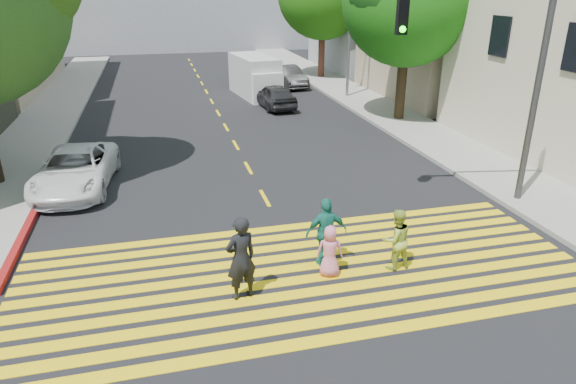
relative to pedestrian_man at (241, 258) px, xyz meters
name	(u,v)px	position (x,y,z in m)	size (l,w,h in m)	color
ground	(322,303)	(1.63, -0.66, -0.96)	(120.00, 120.00, 0.00)	black
sidewalk_left	(58,104)	(-6.87, 21.34, -0.89)	(3.00, 40.00, 0.15)	gray
sidewalk_right	(390,115)	(10.13, 14.34, -0.89)	(3.00, 60.00, 0.15)	gray
curb_red	(32,219)	(-5.27, 5.34, -0.88)	(0.20, 8.00, 0.16)	maroon
crosswalk	(306,273)	(1.63, 0.61, -0.96)	(13.40, 5.30, 0.01)	yellow
lane_line	(209,96)	(1.63, 21.84, -0.96)	(0.12, 34.40, 0.01)	yellow
building_right_tan	(471,9)	(16.63, 18.34, 4.04)	(10.00, 10.00, 10.00)	tan
building_right_grey	(390,3)	(16.63, 29.34, 4.04)	(10.00, 10.00, 10.00)	gray
pedestrian_man	(241,258)	(0.00, 0.00, 0.00)	(0.70, 0.46, 1.92)	black
pedestrian_woman	(396,239)	(3.77, 0.33, -0.20)	(0.74, 0.58, 1.53)	#A2BB42
pedestrian_child	(330,251)	(2.14, 0.39, -0.33)	(0.62, 0.40, 1.27)	#D67191
pedestrian_extra	(326,232)	(2.21, 0.89, -0.09)	(1.02, 0.42, 1.74)	#1D7A6A
white_sedan	(75,170)	(-4.26, 7.72, -0.29)	(2.23, 4.84, 1.34)	white
dark_car_near	(275,96)	(4.83, 17.79, -0.30)	(1.57, 3.90, 1.33)	black
silver_car	(247,66)	(5.29, 28.94, -0.31)	(1.83, 4.50, 1.30)	#8F9CA8
dark_car_parked	(288,76)	(7.08, 23.65, -0.28)	(1.43, 4.11, 1.36)	black
white_van	(256,78)	(4.43, 21.14, 0.16)	(2.47, 5.21, 2.37)	silver
traffic_signal	(500,66)	(8.07, 3.29, 3.26)	(4.40, 1.04, 6.53)	#38383A
street_lamp	(348,3)	(9.41, 19.26, 4.39)	(2.11, 0.46, 9.32)	slate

